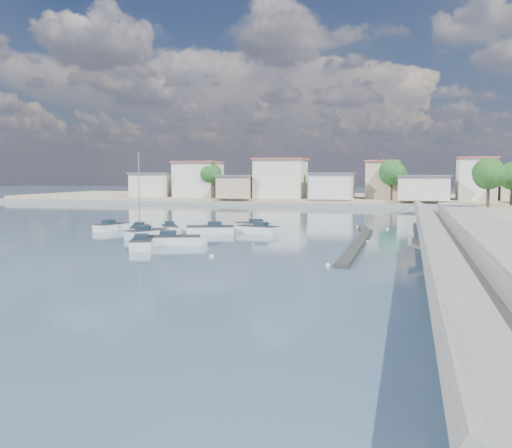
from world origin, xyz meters
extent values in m
plane|color=#2F485F|center=(0.00, 40.00, 0.00)|extent=(400.00, 400.00, 0.00)
cube|color=slate|center=(18.50, 13.00, 0.90)|extent=(5.00, 90.00, 1.80)
cube|color=slate|center=(14.15, 13.00, 0.90)|extent=(4.17, 90.00, 2.86)
cube|color=slate|center=(14.00, 4.00, 0.40)|extent=(5.31, 3.50, 1.94)
cube|color=black|center=(7.00, 10.00, 0.17)|extent=(1.00, 26.00, 0.35)
cube|color=black|center=(6.50, 24.00, 0.15)|extent=(2.00, 8.05, 0.30)
cube|color=gray|center=(0.00, 92.00, 0.70)|extent=(160.00, 40.00, 1.40)
cube|color=slate|center=(0.00, 71.00, 0.40)|extent=(160.00, 2.50, 0.80)
cube|color=beige|center=(-44.00, 76.00, 3.90)|extent=(8.00, 8.00, 5.00)
cube|color=#595960|center=(-44.00, 76.00, 6.58)|extent=(8.48, 8.48, 0.35)
cube|color=silver|center=(-34.00, 78.00, 5.15)|extent=(9.00, 9.00, 7.50)
cube|color=#99513D|center=(-34.00, 78.00, 9.08)|extent=(9.54, 9.54, 0.35)
cube|color=tan|center=(-24.00, 75.00, 3.65)|extent=(7.00, 8.00, 4.50)
cube|color=#595960|center=(-24.00, 75.00, 6.08)|extent=(7.42, 8.48, 0.35)
cube|color=beige|center=(-15.00, 77.00, 5.40)|extent=(10.00, 9.00, 8.00)
cube|color=#99513D|center=(-15.00, 77.00, 9.58)|extent=(10.60, 9.54, 0.35)
cube|color=silver|center=(-4.00, 76.00, 3.90)|extent=(8.50, 8.50, 5.00)
cube|color=#595960|center=(-4.00, 76.00, 6.58)|extent=(9.01, 9.01, 0.35)
cube|color=tan|center=(6.00, 79.00, 5.15)|extent=(6.50, 7.50, 7.50)
cube|color=#99513D|center=(6.00, 79.00, 9.08)|extent=(6.89, 7.95, 0.35)
cube|color=beige|center=(14.00, 75.00, 3.65)|extent=(9.50, 9.00, 4.50)
cube|color=#595960|center=(14.00, 75.00, 6.08)|extent=(10.07, 9.54, 0.35)
cube|color=silver|center=(24.00, 78.00, 5.40)|extent=(7.00, 8.00, 8.00)
cube|color=#99513D|center=(24.00, 78.00, 9.58)|extent=(7.42, 8.48, 0.35)
cylinder|color=#38281E|center=(-30.00, 75.00, 3.09)|extent=(0.44, 0.44, 3.38)
sphere|color=#154116|center=(-30.00, 75.00, 6.43)|extent=(4.80, 4.80, 4.80)
sphere|color=#154116|center=(-29.10, 74.40, 6.20)|extent=(3.60, 3.60, 3.60)
sphere|color=#154116|center=(-30.75, 75.45, 6.58)|extent=(3.30, 3.30, 3.30)
cylinder|color=#38281E|center=(-12.00, 78.00, 2.86)|extent=(0.44, 0.44, 2.93)
sphere|color=#154116|center=(-12.00, 78.00, 5.75)|extent=(4.16, 4.16, 4.16)
sphere|color=#154116|center=(-11.22, 77.48, 5.56)|extent=(3.12, 3.12, 3.12)
sphere|color=#154116|center=(-12.65, 78.39, 5.88)|extent=(2.86, 2.86, 2.86)
cylinder|color=#38281E|center=(8.00, 74.00, 3.20)|extent=(0.44, 0.44, 3.60)
sphere|color=#154116|center=(8.00, 74.00, 6.76)|extent=(5.12, 5.12, 5.12)
sphere|color=#154116|center=(8.96, 73.36, 6.52)|extent=(3.84, 3.84, 3.84)
sphere|color=#154116|center=(7.20, 74.48, 6.92)|extent=(3.52, 3.52, 3.52)
cylinder|color=#38281E|center=(24.00, 77.00, 2.97)|extent=(0.44, 0.44, 3.15)
sphere|color=#154116|center=(24.00, 77.00, 6.09)|extent=(4.48, 4.48, 4.48)
sphere|color=#154116|center=(24.84, 76.44, 5.88)|extent=(3.36, 3.36, 3.36)
sphere|color=#154116|center=(23.30, 77.42, 6.23)|extent=(3.08, 3.08, 3.08)
cylinder|color=#38281E|center=(22.00, 44.00, 3.38)|extent=(0.44, 0.44, 3.15)
sphere|color=#154116|center=(22.00, 44.00, 6.49)|extent=(4.48, 4.48, 4.48)
sphere|color=#154116|center=(22.84, 43.44, 6.28)|extent=(3.36, 3.36, 3.36)
sphere|color=#154116|center=(21.30, 44.42, 6.63)|extent=(3.08, 3.08, 3.08)
cylinder|color=#38281E|center=(26.00, 50.00, 3.26)|extent=(0.44, 0.44, 2.93)
sphere|color=#154116|center=(26.00, 50.00, 6.15)|extent=(4.16, 4.16, 4.16)
sphere|color=#154116|center=(25.35, 50.39, 6.29)|extent=(2.86, 2.86, 2.86)
cube|color=silver|center=(-10.93, 3.54, 0.30)|extent=(3.27, 4.82, 1.00)
cube|color=silver|center=(-11.63, 5.34, 0.30)|extent=(1.64, 1.64, 1.00)
cube|color=#262628|center=(-10.93, 3.54, 0.80)|extent=(3.30, 4.84, 0.08)
cube|color=#172532|center=(-10.77, 3.12, 1.04)|extent=(1.50, 1.65, 0.48)
cube|color=silver|center=(-14.16, 11.09, 0.30)|extent=(3.50, 4.51, 1.00)
cube|color=silver|center=(-13.31, 12.67, 0.30)|extent=(1.50, 1.50, 1.00)
cube|color=#262628|center=(-14.16, 11.09, 0.80)|extent=(3.53, 4.52, 0.08)
cube|color=#172532|center=(-14.36, 10.72, 1.04)|extent=(1.53, 1.61, 0.48)
cube|color=silver|center=(-4.48, 18.22, 0.30)|extent=(4.69, 2.63, 1.00)
cube|color=silver|center=(-6.34, 18.65, 0.30)|extent=(1.64, 1.64, 1.00)
cube|color=#262628|center=(-4.48, 18.22, 0.80)|extent=(4.70, 2.67, 0.08)
cube|color=#172532|center=(-4.05, 18.12, 1.04)|extent=(1.53, 1.31, 0.48)
cube|color=silver|center=(-9.36, 16.63, 0.30)|extent=(5.42, 3.56, 1.00)
cube|color=silver|center=(-11.39, 15.94, 0.30)|extent=(1.95, 1.95, 1.00)
cube|color=#262628|center=(-9.36, 16.63, 0.80)|extent=(5.44, 3.60, 0.08)
cube|color=#172532|center=(-8.88, 16.79, 1.04)|extent=(1.84, 1.69, 0.48)
cube|color=silver|center=(-21.24, 16.67, 0.30)|extent=(2.75, 4.47, 1.00)
cube|color=silver|center=(-20.74, 18.39, 0.30)|extent=(1.59, 1.59, 1.00)
cube|color=#262628|center=(-21.24, 16.67, 0.80)|extent=(2.78, 4.48, 0.08)
cube|color=#172532|center=(-21.35, 16.27, 1.04)|extent=(1.33, 1.49, 0.48)
cube|color=silver|center=(-5.94, 21.77, 0.30)|extent=(4.52, 3.34, 1.00)
cube|color=silver|center=(-7.56, 22.55, 0.30)|extent=(1.52, 1.52, 1.00)
cube|color=#262628|center=(-5.94, 21.77, 0.80)|extent=(4.54, 3.37, 0.08)
cube|color=#172532|center=(-5.56, 21.59, 1.04)|extent=(1.59, 1.49, 0.48)
cube|color=silver|center=(-13.76, 15.95, 0.30)|extent=(3.21, 4.24, 1.00)
cube|color=silver|center=(-12.95, 14.43, 0.30)|extent=(1.33, 1.33, 1.00)
cube|color=#262628|center=(-13.76, 15.95, 0.80)|extent=(3.24, 4.25, 0.08)
cube|color=#172532|center=(-13.94, 16.30, 1.04)|extent=(1.39, 1.50, 0.48)
cube|color=silver|center=(-9.28, 6.57, 0.30)|extent=(5.18, 3.37, 1.00)
cube|color=silver|center=(-7.32, 7.24, 0.30)|extent=(1.79, 1.79, 1.00)
cube|color=#262628|center=(-9.28, 6.57, 0.80)|extent=(5.19, 3.40, 0.08)
cube|color=#172532|center=(-9.74, 6.41, 1.04)|extent=(1.75, 1.58, 0.48)
cube|color=silver|center=(-16.54, 14.32, 0.30)|extent=(3.60, 5.51, 1.00)
cube|color=silver|center=(-17.41, 16.45, 0.30)|extent=(1.62, 1.62, 1.00)
cube|color=#262628|center=(-16.54, 14.32, 0.80)|extent=(3.63, 5.52, 0.08)
cube|color=#172532|center=(-16.34, 13.83, 1.04)|extent=(1.60, 1.86, 0.48)
cylinder|color=silver|center=(-16.54, 14.32, 4.80)|extent=(0.12, 0.12, 8.00)
cylinder|color=silver|center=(-16.08, 13.20, 1.50)|extent=(0.98, 2.25, 0.08)
sphere|color=silver|center=(5.96, -1.92, 0.05)|extent=(0.33, 0.33, 0.33)
sphere|color=silver|center=(7.62, 13.09, 0.05)|extent=(0.33, 0.33, 0.33)
sphere|color=silver|center=(-3.34, 0.08, 0.05)|extent=(0.33, 0.33, 0.33)
sphere|color=silver|center=(7.04, 21.53, 0.05)|extent=(0.33, 0.33, 0.33)
sphere|color=silver|center=(5.40, 28.71, 0.05)|extent=(0.33, 0.33, 0.33)
sphere|color=silver|center=(9.00, 26.24, 0.05)|extent=(0.33, 0.33, 0.33)
camera|label=1|loc=(11.32, -41.22, 6.40)|focal=40.00mm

